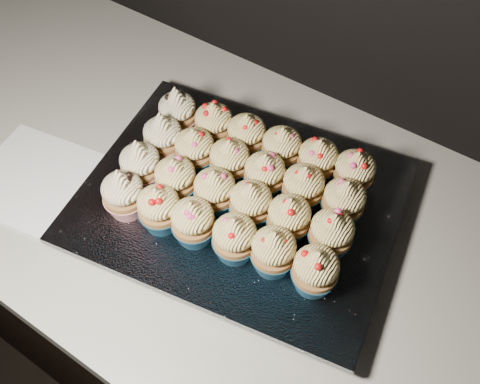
{
  "coord_description": "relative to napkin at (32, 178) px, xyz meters",
  "views": [
    {
      "loc": [
        0.08,
        1.3,
        1.59
      ],
      "look_at": [
        -0.19,
        1.69,
        0.95
      ],
      "focal_mm": 40.0,
      "sensor_mm": 36.0,
      "label": 1
    }
  ],
  "objects": [
    {
      "name": "cupcake_21",
      "position": [
        0.33,
        0.23,
        0.07
      ],
      "size": [
        0.06,
        0.06,
        0.08
      ],
      "color": "navy",
      "rests_on": "foil_lining"
    },
    {
      "name": "cupcake_8",
      "position": [
        0.3,
        0.11,
        0.07
      ],
      "size": [
        0.06,
        0.06,
        0.08
      ],
      "color": "navy",
      "rests_on": "foil_lining"
    },
    {
      "name": "cupcake_15",
      "position": [
        0.34,
        0.17,
        0.07
      ],
      "size": [
        0.06,
        0.06,
        0.08
      ],
      "color": "navy",
      "rests_on": "foil_lining"
    },
    {
      "name": "cupcake_20",
      "position": [
        0.27,
        0.22,
        0.07
      ],
      "size": [
        0.06,
        0.06,
        0.08
      ],
      "color": "navy",
      "rests_on": "foil_lining"
    },
    {
      "name": "cupcake_9",
      "position": [
        0.35,
        0.12,
        0.07
      ],
      "size": [
        0.06,
        0.06,
        0.08
      ],
      "color": "navy",
      "rests_on": "foil_lining"
    },
    {
      "name": "cupcake_14",
      "position": [
        0.28,
        0.16,
        0.07
      ],
      "size": [
        0.06,
        0.06,
        0.08
      ],
      "color": "navy",
      "rests_on": "foil_lining"
    },
    {
      "name": "cupcake_1",
      "position": [
        0.25,
        0.04,
        0.07
      ],
      "size": [
        0.06,
        0.06,
        0.08
      ],
      "color": "navy",
      "rests_on": "foil_lining"
    },
    {
      "name": "cupcake_18",
      "position": [
        0.16,
        0.2,
        0.07
      ],
      "size": [
        0.06,
        0.06,
        0.1
      ],
      "color": "red",
      "rests_on": "foil_lining"
    },
    {
      "name": "cupcake_11",
      "position": [
        0.47,
        0.14,
        0.07
      ],
      "size": [
        0.06,
        0.06,
        0.08
      ],
      "color": "navy",
      "rests_on": "foil_lining"
    },
    {
      "name": "cupcake_12",
      "position": [
        0.17,
        0.14,
        0.07
      ],
      "size": [
        0.06,
        0.06,
        0.1
      ],
      "color": "red",
      "rests_on": "foil_lining"
    },
    {
      "name": "cupcake_17",
      "position": [
        0.46,
        0.19,
        0.07
      ],
      "size": [
        0.06,
        0.06,
        0.08
      ],
      "color": "navy",
      "rests_on": "foil_lining"
    },
    {
      "name": "foil_lining",
      "position": [
        0.32,
        0.14,
        0.03
      ],
      "size": [
        0.53,
        0.44,
        0.01
      ],
      "primitive_type": "cube",
      "rotation": [
        0.0,
        0.0,
        0.17
      ],
      "color": "silver",
      "rests_on": "baking_tray"
    },
    {
      "name": "cupcake_4",
      "position": [
        0.42,
        0.07,
        0.07
      ],
      "size": [
        0.06,
        0.06,
        0.08
      ],
      "color": "navy",
      "rests_on": "foil_lining"
    },
    {
      "name": "worktop",
      "position": [
        0.5,
        0.14,
        -0.02
      ],
      "size": [
        2.44,
        0.64,
        0.04
      ],
      "primitive_type": "cube",
      "color": "beige",
      "rests_on": "cabinet"
    },
    {
      "name": "cupcake_23",
      "position": [
        0.45,
        0.25,
        0.07
      ],
      "size": [
        0.06,
        0.06,
        0.08
      ],
      "color": "navy",
      "rests_on": "foil_lining"
    },
    {
      "name": "cupcake_3",
      "position": [
        0.36,
        0.06,
        0.07
      ],
      "size": [
        0.06,
        0.06,
        0.08
      ],
      "color": "navy",
      "rests_on": "foil_lining"
    },
    {
      "name": "cupcake_10",
      "position": [
        0.41,
        0.12,
        0.07
      ],
      "size": [
        0.06,
        0.06,
        0.08
      ],
      "color": "navy",
      "rests_on": "foil_lining"
    },
    {
      "name": "napkin",
      "position": [
        0.0,
        0.0,
        0.0
      ],
      "size": [
        0.21,
        0.21,
        0.0
      ],
      "primitive_type": "cube",
      "rotation": [
        0.0,
        0.0,
        0.17
      ],
      "color": "white",
      "rests_on": "worktop"
    },
    {
      "name": "cupcake_13",
      "position": [
        0.23,
        0.15,
        0.07
      ],
      "size": [
        0.06,
        0.06,
        0.08
      ],
      "color": "navy",
      "rests_on": "foil_lining"
    },
    {
      "name": "cupcake_5",
      "position": [
        0.48,
        0.07,
        0.07
      ],
      "size": [
        0.06,
        0.06,
        0.08
      ],
      "color": "navy",
      "rests_on": "foil_lining"
    },
    {
      "name": "cupcake_0",
      "position": [
        0.19,
        0.03,
        0.07
      ],
      "size": [
        0.06,
        0.06,
        0.1
      ],
      "color": "red",
      "rests_on": "foil_lining"
    },
    {
      "name": "cupcake_2",
      "position": [
        0.3,
        0.05,
        0.07
      ],
      "size": [
        0.06,
        0.06,
        0.08
      ],
      "color": "navy",
      "rests_on": "foil_lining"
    },
    {
      "name": "cupcake_6",
      "position": [
        0.18,
        0.08,
        0.07
      ],
      "size": [
        0.06,
        0.06,
        0.1
      ],
      "color": "red",
      "rests_on": "foil_lining"
    },
    {
      "name": "baking_tray",
      "position": [
        0.32,
        0.14,
        0.01
      ],
      "size": [
        0.48,
        0.4,
        0.02
      ],
      "primitive_type": "cube",
      "rotation": [
        0.0,
        0.0,
        0.17
      ],
      "color": "black",
      "rests_on": "worktop"
    },
    {
      "name": "cupcake_16",
      "position": [
        0.4,
        0.18,
        0.07
      ],
      "size": [
        0.06,
        0.06,
        0.08
      ],
      "color": "navy",
      "rests_on": "foil_lining"
    },
    {
      "name": "cupcake_19",
      "position": [
        0.22,
        0.21,
        0.07
      ],
      "size": [
        0.06,
        0.06,
        0.08
      ],
      "color": "navy",
      "rests_on": "foil_lining"
    },
    {
      "name": "cupcake_7",
      "position": [
        0.24,
        0.09,
        0.07
      ],
      "size": [
        0.06,
        0.06,
        0.08
      ],
      "color": "navy",
      "rests_on": "foil_lining"
    },
    {
      "name": "cupcake_22",
      "position": [
        0.39,
        0.24,
        0.07
      ],
      "size": [
        0.06,
        0.06,
        0.08
      ],
      "color": "navy",
      "rests_on": "foil_lining"
    },
    {
      "name": "cabinet",
      "position": [
        0.5,
        0.14,
        -0.47
      ],
      "size": [
        2.4,
        0.6,
        0.86
      ],
      "primitive_type": "cube",
      "color": "black",
      "rests_on": "ground"
    }
  ]
}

